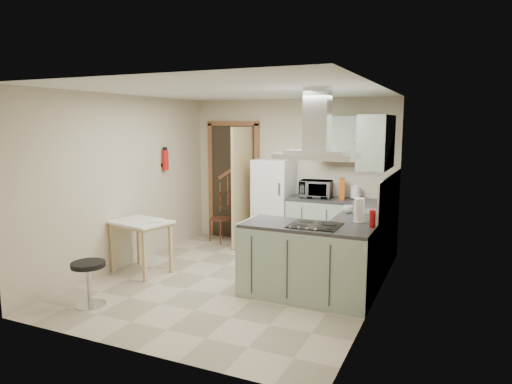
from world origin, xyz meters
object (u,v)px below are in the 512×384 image
at_px(extractor_hood, 317,156).
at_px(drop_leaf_table, 141,247).
at_px(stool, 89,284).
at_px(bentwood_chair, 222,219).
at_px(peninsula, 306,262).
at_px(microwave, 316,189).
at_px(fridge, 274,203).

height_order(extractor_hood, drop_leaf_table, extractor_hood).
relative_size(extractor_hood, stool, 1.73).
bearing_deg(bentwood_chair, stool, -67.87).
xyz_separation_m(drop_leaf_table, bentwood_chair, (0.21, 1.97, 0.05)).
height_order(peninsula, microwave, microwave).
bearing_deg(bentwood_chair, extractor_hood, -17.29).
bearing_deg(fridge, microwave, 1.63).
relative_size(fridge, extractor_hood, 1.67).
distance_m(drop_leaf_table, microwave, 2.88).
relative_size(stool, microwave, 1.04).
relative_size(fridge, microwave, 2.98).
xyz_separation_m(drop_leaf_table, stool, (0.19, -1.20, -0.11)).
relative_size(peninsula, bentwood_chair, 1.85).
distance_m(extractor_hood, stool, 3.01).
xyz_separation_m(bentwood_chair, microwave, (1.70, 0.09, 0.62)).
bearing_deg(microwave, fridge, 174.99).
distance_m(fridge, microwave, 0.78).
relative_size(extractor_hood, drop_leaf_table, 1.13).
bearing_deg(extractor_hood, fridge, 123.79).
xyz_separation_m(bentwood_chair, stool, (-0.02, -3.17, -0.16)).
bearing_deg(bentwood_chair, fridge, 26.63).
bearing_deg(fridge, drop_leaf_table, -120.17).
xyz_separation_m(fridge, drop_leaf_table, (-1.18, -2.04, -0.38)).
bearing_deg(microwave, stool, -124.41).
bearing_deg(microwave, extractor_hood, -79.98).
distance_m(bentwood_chair, microwave, 1.81).
distance_m(peninsula, stool, 2.55).
height_order(fridge, peninsula, fridge).
distance_m(extractor_hood, drop_leaf_table, 2.85).
distance_m(extractor_hood, bentwood_chair, 3.26).
relative_size(extractor_hood, microwave, 1.79).
bearing_deg(stool, drop_leaf_table, 99.19).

